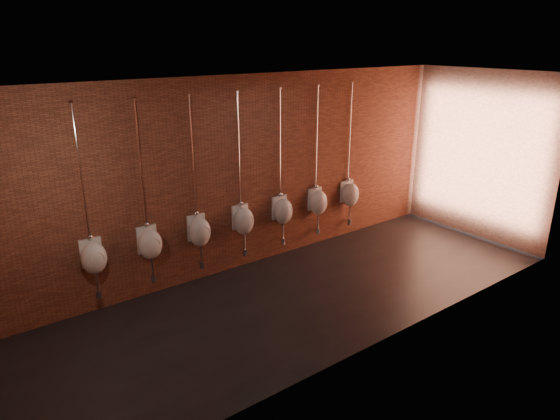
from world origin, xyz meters
The scene contains 9 objects.
ground centered at (0.00, 0.00, 0.00)m, with size 8.50×8.50×0.00m, color black.
room_shell centered at (0.00, 0.00, 2.01)m, with size 8.54×3.04×3.22m.
urinal_0 centered at (-2.69, 1.38, 0.88)m, with size 0.36×0.32×2.71m.
urinal_1 centered at (-1.87, 1.38, 0.88)m, with size 0.36×0.32×2.71m.
urinal_2 centered at (-1.06, 1.38, 0.88)m, with size 0.36×0.32×2.71m.
urinal_3 centered at (-0.24, 1.38, 0.88)m, with size 0.36×0.32×2.71m.
urinal_4 centered at (0.57, 1.38, 0.88)m, with size 0.36×0.32×2.71m.
urinal_5 centered at (1.39, 1.38, 0.88)m, with size 0.36×0.32×2.71m.
urinal_6 centered at (2.20, 1.38, 0.88)m, with size 0.36×0.32×2.71m.
Camera 1 is at (-4.38, -5.17, 3.73)m, focal length 32.00 mm.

